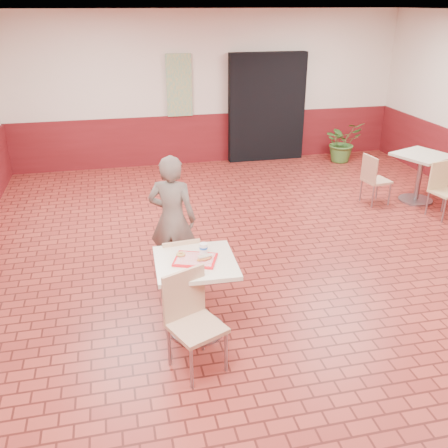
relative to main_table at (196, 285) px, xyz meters
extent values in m
cube|color=maroon|center=(1.31, 0.86, -0.55)|extent=(8.00, 10.00, 0.01)
cube|color=white|center=(1.31, 0.86, 2.45)|extent=(8.00, 10.00, 0.01)
cube|color=beige|center=(1.31, 5.86, 0.95)|extent=(8.00, 0.01, 3.00)
cube|color=#5B1115|center=(1.31, 5.84, -0.05)|extent=(8.00, 0.04, 1.00)
cube|color=black|center=(2.51, 5.74, 0.55)|extent=(1.60, 0.22, 2.20)
cube|color=gray|center=(0.71, 5.80, 1.05)|extent=(0.50, 0.03, 1.20)
cube|color=beige|center=(0.00, 0.00, 0.25)|extent=(0.77, 0.77, 0.04)
cylinder|color=gray|center=(0.00, 0.00, -0.16)|extent=(0.09, 0.09, 0.77)
cylinder|color=gray|center=(0.00, 0.00, -0.53)|extent=(0.56, 0.56, 0.03)
cube|color=tan|center=(-0.09, -0.57, -0.11)|extent=(0.57, 0.57, 0.04)
cube|color=tan|center=(-0.17, -0.39, 0.15)|extent=(0.41, 0.20, 0.48)
cylinder|color=gray|center=(-0.19, -0.81, -0.34)|extent=(0.03, 0.03, 0.42)
cylinder|color=gray|center=(0.15, -0.66, -0.34)|extent=(0.03, 0.03, 0.42)
cylinder|color=gray|center=(-0.34, -0.47, -0.34)|extent=(0.03, 0.03, 0.42)
cylinder|color=gray|center=(0.00, -0.32, -0.34)|extent=(0.03, 0.03, 0.42)
cube|color=tan|center=(-0.10, 0.55, -0.14)|extent=(0.43, 0.43, 0.04)
cube|color=tan|center=(-0.08, 0.37, 0.09)|extent=(0.40, 0.06, 0.43)
cylinder|color=gray|center=(0.06, 0.73, -0.36)|extent=(0.03, 0.03, 0.39)
cylinder|color=gray|center=(-0.28, 0.70, -0.36)|extent=(0.03, 0.03, 0.39)
cylinder|color=gray|center=(0.09, 0.39, -0.36)|extent=(0.03, 0.03, 0.39)
cylinder|color=gray|center=(-0.25, 0.37, -0.36)|extent=(0.03, 0.03, 0.39)
imported|color=#675A50|center=(-0.07, 1.15, 0.23)|extent=(0.66, 0.56, 1.55)
cube|color=red|center=(0.00, 0.00, 0.28)|extent=(0.40, 0.31, 0.02)
cube|color=#E18585|center=(0.00, 0.00, 0.29)|extent=(0.35, 0.26, 0.00)
torus|color=#C29247|center=(-0.13, 0.09, 0.31)|extent=(0.10, 0.10, 0.03)
ellipsoid|color=#CC763B|center=(0.09, -0.05, 0.31)|extent=(0.16, 0.11, 0.04)
cube|color=white|center=(0.09, -0.05, 0.33)|extent=(0.14, 0.09, 0.01)
ellipsoid|color=orange|center=(0.02, -0.06, 0.30)|extent=(0.04, 0.03, 0.02)
cylinder|color=white|center=(0.10, 0.10, 0.34)|extent=(0.08, 0.08, 0.10)
cylinder|color=blue|center=(0.10, 0.10, 0.35)|extent=(0.08, 0.08, 0.02)
cube|color=#B7AF93|center=(4.28, 2.79, 0.25)|extent=(0.78, 0.78, 0.04)
cylinder|color=gray|center=(4.28, 2.79, -0.16)|extent=(0.09, 0.09, 0.78)
cylinder|color=gray|center=(4.28, 2.79, -0.53)|extent=(0.56, 0.56, 0.03)
cube|color=tan|center=(3.54, 2.86, -0.16)|extent=(0.43, 0.43, 0.04)
cube|color=tan|center=(3.37, 2.84, 0.07)|extent=(0.08, 0.39, 0.42)
cylinder|color=gray|center=(3.73, 2.72, -0.36)|extent=(0.03, 0.03, 0.38)
cylinder|color=gray|center=(3.68, 3.05, -0.36)|extent=(0.03, 0.03, 0.38)
cylinder|color=gray|center=(3.40, 2.68, -0.36)|extent=(0.03, 0.03, 0.38)
cylinder|color=gray|center=(3.36, 3.00, -0.36)|extent=(0.03, 0.03, 0.38)
cube|color=#DAC082|center=(4.30, 2.07, -0.14)|extent=(0.47, 0.47, 0.04)
cube|color=#DAC082|center=(4.26, 2.25, 0.09)|extent=(0.40, 0.10, 0.44)
cylinder|color=gray|center=(4.16, 1.88, -0.36)|extent=(0.03, 0.03, 0.39)
cylinder|color=gray|center=(4.10, 2.21, -0.36)|extent=(0.03, 0.03, 0.39)
cylinder|color=gray|center=(4.43, 2.27, -0.36)|extent=(0.03, 0.03, 0.39)
imported|color=#3D6B2B|center=(4.04, 5.22, -0.13)|extent=(0.88, 0.80, 0.85)
camera|label=1|loc=(-0.68, -4.21, 2.56)|focal=40.00mm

